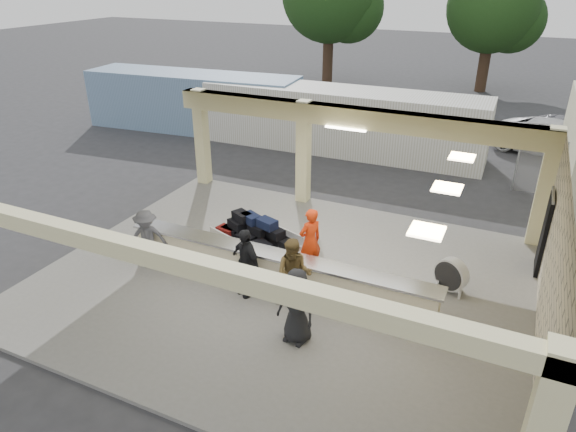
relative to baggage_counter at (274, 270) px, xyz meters
The scene contains 15 objects.
ground 0.77m from the baggage_counter, 90.00° to the left, with size 120.00×120.00×0.00m, color #2D2C2F.
pavilion 1.41m from the baggage_counter, 79.65° to the left, with size 12.01×10.00×3.55m.
baggage_counter is the anchor object (origin of this frame).
luggage_cart 1.53m from the baggage_counter, 135.83° to the left, with size 2.58×2.06×1.31m.
drum_fan 4.32m from the baggage_counter, 22.09° to the left, with size 0.87×0.62×0.93m.
baggage_handler 1.24m from the baggage_counter, 63.94° to the left, with size 0.66×0.36×1.82m, color red.
passenger_a 0.98m from the baggage_counter, 33.55° to the right, with size 0.85×0.37×1.75m, color brown.
passenger_b 0.82m from the baggage_counter, 133.21° to the right, with size 1.04×0.38×1.77m, color black.
passenger_c 3.52m from the baggage_counter, behind, with size 1.06×0.37×1.64m, color #4C4C51.
passenger_d 2.12m from the baggage_counter, 50.68° to the right, with size 0.85×0.35×1.74m, color black.
car_white_a 15.84m from the baggage_counter, 66.08° to the left, with size 2.42×5.11×1.46m, color silver.
car_dark 16.56m from the baggage_counter, 66.13° to the left, with size 1.48×4.20×1.40m, color black.
container_white 11.46m from the baggage_counter, 101.66° to the left, with size 12.36×2.47×2.68m, color silver.
container_blue 15.06m from the baggage_counter, 131.77° to the left, with size 10.61×2.55×2.76m, color #6F8DB1.
tree_mid 27.11m from the baggage_counter, 85.03° to the left, with size 6.00×5.60×8.00m.
Camera 1 is at (4.87, -10.18, 7.34)m, focal length 32.00 mm.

